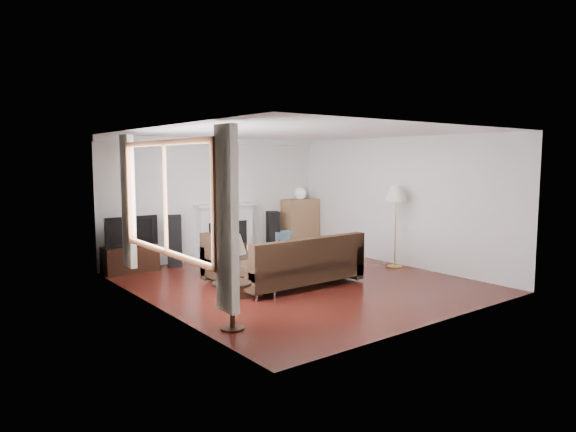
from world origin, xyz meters
TOP-DOWN VIEW (x-y plane):
  - room at (0.00, 0.00)m, footprint 5.10×5.60m
  - window at (-2.45, -0.20)m, footprint 0.12×2.74m
  - curtain_near at (-2.40, -1.72)m, footprint 0.10×0.35m
  - curtain_far at (-2.40, 1.32)m, footprint 0.10×0.35m
  - fireplace at (0.15, 2.64)m, footprint 1.40×0.26m
  - tv_stand at (-1.97, 2.50)m, footprint 0.97×0.44m
  - television at (-1.97, 2.50)m, footprint 0.97×0.13m
  - speaker_left at (-1.08, 2.51)m, footprint 0.39×0.41m
  - speaker_right at (1.28, 2.53)m, footprint 0.35×0.38m
  - bookshelf at (2.05, 2.52)m, footprint 0.84×0.40m
  - globe_lamp at (2.05, 2.52)m, footprint 0.27×0.27m
  - sectional_sofa at (-0.19, -0.20)m, footprint 2.41×1.76m
  - coffee_table at (-0.36, 1.11)m, footprint 1.22×0.69m
  - footstool at (-1.16, -0.15)m, footprint 0.48×0.48m
  - floor_lamp at (2.21, -0.18)m, footprint 0.53×0.53m
  - side_table at (-2.15, -1.40)m, footprint 0.47×0.47m
  - table_lamp at (-2.15, -1.40)m, footprint 0.36×0.36m

SIDE VIEW (x-z plane):
  - footstool at x=-1.16m, z-range 0.00..0.34m
  - coffee_table at x=-0.36m, z-range 0.00..0.47m
  - tv_stand at x=-1.97m, z-range 0.00..0.48m
  - side_table at x=-2.15m, z-range 0.00..0.59m
  - sectional_sofa at x=-0.19m, z-range 0.00..0.78m
  - speaker_right at x=1.28m, z-range 0.00..0.92m
  - speaker_left at x=-1.08m, z-range 0.00..0.99m
  - fireplace at x=0.15m, z-range 0.00..1.15m
  - bookshelf at x=2.05m, z-range 0.00..1.15m
  - television at x=-1.97m, z-range 0.48..1.04m
  - floor_lamp at x=2.21m, z-range 0.00..1.56m
  - table_lamp at x=-2.15m, z-range 0.59..1.17m
  - room at x=0.00m, z-range -0.02..2.52m
  - globe_lamp at x=2.05m, z-range 1.15..1.42m
  - curtain_near at x=-2.40m, z-range 0.35..2.45m
  - curtain_far at x=-2.40m, z-range 0.35..2.45m
  - window at x=-2.45m, z-range 0.78..2.32m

